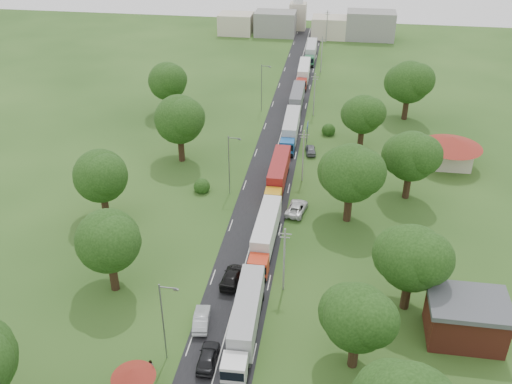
% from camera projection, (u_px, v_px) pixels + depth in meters
% --- Properties ---
extents(ground, '(260.00, 260.00, 0.00)m').
position_uv_depth(ground, '(248.00, 252.00, 76.97)').
color(ground, '#214216').
rests_on(ground, ground).
extents(road, '(8.00, 200.00, 0.04)m').
position_uv_depth(road, '(268.00, 181.00, 94.04)').
color(road, black).
rests_on(road, ground).
extents(guard_booth, '(4.40, 4.40, 3.45)m').
position_uv_depth(guard_booth, '(134.00, 378.00, 55.48)').
color(guard_booth, beige).
rests_on(guard_booth, ground).
extents(info_sign, '(0.12, 3.10, 4.10)m').
position_uv_depth(info_sign, '(307.00, 129.00, 104.65)').
color(info_sign, slate).
rests_on(info_sign, ground).
extents(pole_1, '(1.60, 0.24, 9.00)m').
position_uv_depth(pole_1, '(284.00, 259.00, 67.91)').
color(pole_1, gray).
rests_on(pole_1, ground).
extents(pole_2, '(1.60, 0.24, 9.00)m').
position_uv_depth(pole_2, '(303.00, 155.00, 91.81)').
color(pole_2, gray).
rests_on(pole_2, ground).
extents(pole_3, '(1.60, 0.24, 9.00)m').
position_uv_depth(pole_3, '(314.00, 94.00, 115.71)').
color(pole_3, gray).
rests_on(pole_3, ground).
extents(pole_4, '(1.60, 0.24, 9.00)m').
position_uv_depth(pole_4, '(322.00, 54.00, 139.61)').
color(pole_4, gray).
rests_on(pole_4, ground).
extents(pole_5, '(1.60, 0.24, 9.00)m').
position_uv_depth(pole_5, '(327.00, 26.00, 163.51)').
color(pole_5, gray).
rests_on(pole_5, ground).
extents(lamp_0, '(2.03, 0.22, 10.00)m').
position_uv_depth(lamp_0, '(164.00, 319.00, 57.80)').
color(lamp_0, slate).
rests_on(lamp_0, ground).
extents(lamp_1, '(2.03, 0.22, 10.00)m').
position_uv_depth(lamp_1, '(230.00, 162.00, 87.68)').
color(lamp_1, slate).
rests_on(lamp_1, ground).
extents(lamp_2, '(2.03, 0.22, 10.00)m').
position_uv_depth(lamp_2, '(262.00, 86.00, 117.55)').
color(lamp_2, slate).
rests_on(lamp_2, ground).
extents(tree_2, '(8.00, 8.00, 10.10)m').
position_uv_depth(tree_2, '(358.00, 317.00, 56.57)').
color(tree_2, '#382616').
rests_on(tree_2, ground).
extents(tree_3, '(8.80, 8.80, 11.07)m').
position_uv_depth(tree_3, '(412.00, 257.00, 64.01)').
color(tree_3, '#382616').
rests_on(tree_3, ground).
extents(tree_4, '(9.60, 9.60, 12.05)m').
position_uv_depth(tree_4, '(351.00, 173.00, 79.99)').
color(tree_4, '#382616').
rests_on(tree_4, ground).
extents(tree_5, '(8.80, 8.80, 11.07)m').
position_uv_depth(tree_5, '(411.00, 156.00, 85.94)').
color(tree_5, '#382616').
rests_on(tree_5, ground).
extents(tree_6, '(8.00, 8.00, 10.10)m').
position_uv_depth(tree_6, '(363.00, 114.00, 101.68)').
color(tree_6, '#382616').
rests_on(tree_6, ground).
extents(tree_7, '(9.60, 9.60, 12.05)m').
position_uv_depth(tree_7, '(409.00, 82.00, 112.69)').
color(tree_7, '#382616').
rests_on(tree_7, ground).
extents(tree_10, '(8.80, 8.80, 11.07)m').
position_uv_depth(tree_10, '(108.00, 240.00, 66.89)').
color(tree_10, '#382616').
rests_on(tree_10, ground).
extents(tree_11, '(8.80, 8.80, 11.07)m').
position_uv_depth(tree_11, '(101.00, 175.00, 80.61)').
color(tree_11, '#382616').
rests_on(tree_11, ground).
extents(tree_12, '(9.60, 9.60, 12.05)m').
position_uv_depth(tree_12, '(179.00, 119.00, 96.60)').
color(tree_12, '#382616').
rests_on(tree_12, ground).
extents(tree_13, '(8.80, 8.80, 11.07)m').
position_uv_depth(tree_13, '(167.00, 81.00, 115.02)').
color(tree_13, '#382616').
rests_on(tree_13, ground).
extents(house_brick, '(8.60, 6.60, 5.20)m').
position_uv_depth(house_brick, '(466.00, 319.00, 61.98)').
color(house_brick, maroon).
rests_on(house_brick, ground).
extents(house_cream, '(10.08, 10.08, 5.80)m').
position_uv_depth(house_cream, '(451.00, 147.00, 96.81)').
color(house_cream, beige).
rests_on(house_cream, ground).
extents(distant_town, '(52.00, 8.00, 8.00)m').
position_uv_depth(distant_town, '(311.00, 25.00, 169.02)').
color(distant_town, gray).
rests_on(distant_town, ground).
extents(church, '(5.00, 5.00, 12.30)m').
position_uv_depth(church, '(298.00, 12.00, 175.50)').
color(church, beige).
rests_on(church, ground).
extents(truck_0, '(3.03, 15.37, 4.25)m').
position_uv_depth(truck_0, '(245.00, 320.00, 62.41)').
color(truck_0, white).
rests_on(truck_0, ground).
extents(truck_1, '(2.73, 14.95, 4.14)m').
position_uv_depth(truck_1, '(265.00, 234.00, 76.82)').
color(truck_1, red).
rests_on(truck_1, ground).
extents(truck_2, '(2.54, 14.82, 4.11)m').
position_uv_depth(truck_2, '(278.00, 174.00, 91.39)').
color(truck_2, gold).
rests_on(truck_2, ground).
extents(truck_3, '(2.83, 15.17, 4.20)m').
position_uv_depth(truck_3, '(291.00, 129.00, 106.71)').
color(truck_3, '#1A559E').
rests_on(truck_3, ground).
extents(truck_4, '(2.53, 14.35, 3.98)m').
position_uv_depth(truck_4, '(297.00, 100.00, 120.07)').
color(truck_4, silver).
rests_on(truck_4, ground).
extents(truck_5, '(2.73, 14.47, 4.01)m').
position_uv_depth(truck_5, '(304.00, 73.00, 135.00)').
color(truck_5, maroon).
rests_on(truck_5, ground).
extents(truck_6, '(2.58, 14.42, 4.00)m').
position_uv_depth(truck_6, '(311.00, 52.00, 150.19)').
color(truck_6, '#25633D').
rests_on(truck_6, ground).
extents(car_lane_front, '(2.10, 4.91, 1.65)m').
position_uv_depth(car_lane_front, '(208.00, 357.00, 59.61)').
color(car_lane_front, black).
rests_on(car_lane_front, ground).
extents(car_lane_mid, '(2.31, 5.00, 1.59)m').
position_uv_depth(car_lane_mid, '(202.00, 319.00, 64.60)').
color(car_lane_mid, '#ACB1B5').
rests_on(car_lane_mid, ground).
extents(car_lane_rear, '(2.66, 5.72, 1.62)m').
position_uv_depth(car_lane_rear, '(232.00, 277.00, 71.10)').
color(car_lane_rear, black).
rests_on(car_lane_rear, ground).
extents(car_verge_near, '(3.40, 5.85, 1.53)m').
position_uv_depth(car_verge_near, '(297.00, 208.00, 85.27)').
color(car_verge_near, silver).
rests_on(car_verge_near, ground).
extents(car_verge_far, '(2.36, 4.49, 1.46)m').
position_uv_depth(car_verge_far, '(311.00, 150.00, 102.47)').
color(car_verge_far, slate).
rests_on(car_verge_far, ground).
extents(pedestrian_booth, '(0.73, 0.88, 1.64)m').
position_uv_depth(pedestrian_booth, '(151.00, 367.00, 58.45)').
color(pedestrian_booth, gray).
rests_on(pedestrian_booth, ground).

